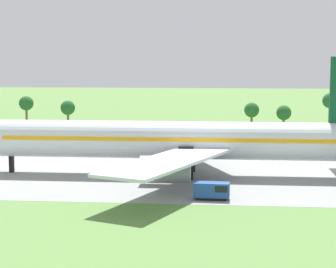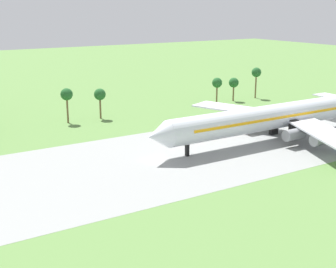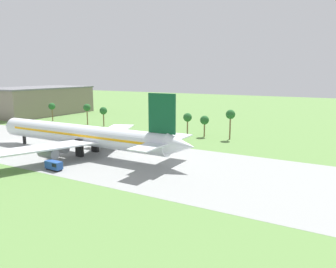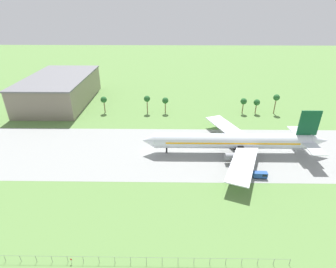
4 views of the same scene
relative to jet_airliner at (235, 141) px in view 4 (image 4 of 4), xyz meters
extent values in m
plane|color=#5B8442|center=(-37.32, 1.20, -6.00)|extent=(600.00, 600.00, 0.00)
cube|color=gray|center=(-37.32, 1.20, -5.99)|extent=(320.00, 44.00, 0.02)
cylinder|color=silver|center=(-1.76, 0.00, 0.06)|extent=(65.38, 6.37, 6.37)
cone|color=silver|center=(-37.00, 0.00, 0.06)|extent=(5.10, 6.24, 6.24)
cone|color=silver|center=(34.91, 0.00, 0.54)|extent=(7.96, 6.05, 6.05)
cube|color=#EFA314|center=(-1.76, 0.00, 0.54)|extent=(55.57, 6.50, 0.64)
cube|color=#0F4C2D|center=(29.01, 0.00, 8.66)|extent=(8.28, 0.50, 10.83)
cube|color=silver|center=(29.33, 0.00, 1.02)|extent=(5.73, 25.48, 0.30)
cube|color=silver|center=(-0.17, -14.73, -1.05)|extent=(18.72, 30.42, 0.44)
cube|color=silver|center=(-0.17, 14.73, -1.05)|extent=(18.72, 30.42, 0.44)
cylinder|color=gray|center=(-2.60, -7.65, -2.89)|extent=(5.73, 2.87, 2.87)
cylinder|color=gray|center=(-0.02, -14.02, -2.89)|extent=(5.73, 2.87, 2.87)
cylinder|color=gray|center=(-2.60, 7.65, -2.89)|extent=(5.73, 2.87, 2.87)
cylinder|color=gray|center=(-0.02, 14.02, -2.89)|extent=(5.73, 2.87, 2.87)
cube|color=black|center=(-29.22, 0.00, -3.29)|extent=(0.70, 0.90, 5.42)
cube|color=black|center=(1.51, -3.50, -3.29)|extent=(2.40, 1.20, 5.42)
cube|color=black|center=(1.51, 3.50, -3.29)|extent=(2.40, 1.20, 5.42)
cube|color=black|center=(6.05, -17.50, -5.80)|extent=(4.35, 2.00, 0.40)
cube|color=#234C99|center=(6.05, -17.50, -4.57)|extent=(5.11, 2.23, 2.05)
cube|color=black|center=(7.43, -17.57, -4.27)|extent=(1.85, 2.12, 0.90)
cylinder|color=slate|center=(-69.32, -53.80, -4.95)|extent=(0.10, 0.10, 2.10)
cylinder|color=slate|center=(-65.32, -53.80, -4.95)|extent=(0.10, 0.10, 2.10)
cylinder|color=slate|center=(-61.32, -53.80, -4.95)|extent=(0.10, 0.10, 2.10)
cylinder|color=slate|center=(-57.32, -53.80, -4.95)|extent=(0.10, 0.10, 2.10)
cylinder|color=slate|center=(-53.32, -53.80, -4.95)|extent=(0.10, 0.10, 2.10)
cylinder|color=slate|center=(-49.32, -53.80, -4.95)|extent=(0.10, 0.10, 2.10)
cylinder|color=slate|center=(-45.32, -53.80, -4.95)|extent=(0.10, 0.10, 2.10)
cylinder|color=slate|center=(-41.32, -53.80, -4.95)|extent=(0.10, 0.10, 2.10)
cylinder|color=slate|center=(-37.32, -53.80, -4.95)|extent=(0.10, 0.10, 2.10)
cylinder|color=slate|center=(-33.32, -53.80, -4.95)|extent=(0.10, 0.10, 2.10)
cylinder|color=slate|center=(-29.32, -53.80, -4.95)|extent=(0.10, 0.10, 2.10)
cylinder|color=slate|center=(-25.32, -53.80, -4.95)|extent=(0.10, 0.10, 2.10)
cylinder|color=slate|center=(-21.32, -53.80, -4.95)|extent=(0.10, 0.10, 2.10)
cylinder|color=slate|center=(-17.32, -53.80, -4.95)|extent=(0.10, 0.10, 2.10)
cylinder|color=slate|center=(-13.32, -53.80, -4.95)|extent=(0.10, 0.10, 2.10)
cylinder|color=slate|center=(-9.32, -53.80, -4.95)|extent=(0.10, 0.10, 2.10)
cylinder|color=slate|center=(-5.32, -53.80, -4.95)|extent=(0.10, 0.10, 2.10)
cylinder|color=slate|center=(-1.32, -53.80, -4.95)|extent=(0.10, 0.10, 2.10)
cylinder|color=slate|center=(2.68, -53.80, -4.95)|extent=(0.10, 0.10, 2.10)
cylinder|color=slate|center=(-37.32, -53.80, -3.94)|extent=(80.00, 0.06, 0.06)
cylinder|color=gray|center=(-52.27, -54.10, -5.20)|extent=(0.08, 0.08, 1.60)
cube|color=red|center=(-52.27, -54.12, -4.60)|extent=(0.44, 0.03, 0.56)
cube|color=slate|center=(-98.62, 62.55, 2.01)|extent=(36.00, 60.00, 16.02)
cube|color=slate|center=(-98.62, 62.55, 10.42)|extent=(36.72, 61.20, 0.80)
cylinder|color=brown|center=(14.26, 45.32, -2.60)|extent=(0.56, 0.56, 6.80)
sphere|color=#235B28|center=(14.26, 45.32, 1.40)|extent=(3.60, 3.60, 3.60)
cylinder|color=brown|center=(-41.43, 45.32, -1.98)|extent=(0.56, 0.56, 8.04)
sphere|color=#235B28|center=(-41.43, 45.32, 2.64)|extent=(3.60, 3.60, 3.60)
cylinder|color=brown|center=(-66.55, 45.32, -2.31)|extent=(0.56, 0.56, 7.37)
sphere|color=#235B28|center=(-66.55, 45.32, 1.97)|extent=(3.60, 3.60, 3.60)
cylinder|color=brown|center=(32.66, 45.32, -1.41)|extent=(0.56, 0.56, 9.17)
sphere|color=#235B28|center=(32.66, 45.32, 3.78)|extent=(3.60, 3.60, 3.60)
cylinder|color=brown|center=(21.91, 45.32, -2.90)|extent=(0.56, 0.56, 6.19)
sphere|color=#235B28|center=(21.91, 45.32, 0.79)|extent=(3.60, 3.60, 3.60)
cylinder|color=brown|center=(-30.89, 45.32, -2.50)|extent=(0.56, 0.56, 7.00)
sphere|color=#235B28|center=(-30.89, 45.32, 1.60)|extent=(3.60, 3.60, 3.60)
camera|label=1|loc=(7.69, -101.58, 13.87)|focal=65.00mm
camera|label=2|loc=(-87.60, -85.57, 27.64)|focal=50.00mm
camera|label=3|loc=(73.90, -75.01, 19.33)|focal=35.00mm
camera|label=4|loc=(-27.21, -97.77, 53.56)|focal=28.00mm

